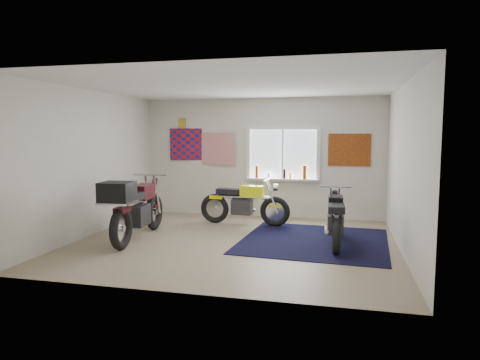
% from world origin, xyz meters
% --- Properties ---
extents(ground, '(5.50, 5.50, 0.00)m').
position_xyz_m(ground, '(0.00, 0.00, 0.00)').
color(ground, '#9E896B').
rests_on(ground, ground).
extents(room_shell, '(5.50, 5.50, 5.50)m').
position_xyz_m(room_shell, '(0.00, 0.00, 1.64)').
color(room_shell, white).
rests_on(room_shell, ground).
extents(navy_rug, '(2.67, 2.76, 0.01)m').
position_xyz_m(navy_rug, '(1.35, 0.41, 0.01)').
color(navy_rug, black).
rests_on(navy_rug, ground).
extents(window_assembly, '(1.66, 0.17, 1.26)m').
position_xyz_m(window_assembly, '(0.50, 2.47, 1.37)').
color(window_assembly, white).
rests_on(window_assembly, room_shell).
extents(oil_bottles, '(1.16, 0.09, 0.30)m').
position_xyz_m(oil_bottles, '(0.57, 2.40, 1.03)').
color(oil_bottles, '#923A15').
rests_on(oil_bottles, window_assembly).
extents(flag_display, '(1.60, 0.10, 1.17)m').
position_xyz_m(flag_display, '(-1.90, 2.48, 2.15)').
color(flag_display, red).
rests_on(flag_display, room_shell).
extents(triumph_poster, '(0.90, 0.03, 0.70)m').
position_xyz_m(triumph_poster, '(1.95, 2.48, 1.55)').
color(triumph_poster, '#A54C14').
rests_on(triumph_poster, room_shell).
extents(yellow_triumph, '(1.94, 0.58, 0.98)m').
position_xyz_m(yellow_triumph, '(-0.18, 1.50, 0.43)').
color(yellow_triumph, black).
rests_on(yellow_triumph, ground).
extents(black_chrome_bike, '(0.58, 1.88, 0.97)m').
position_xyz_m(black_chrome_bike, '(1.71, 0.24, 0.42)').
color(black_chrome_bike, black).
rests_on(black_chrome_bike, navy_rug).
extents(maroon_tourer, '(0.71, 2.24, 1.14)m').
position_xyz_m(maroon_tourer, '(-1.74, -0.31, 0.59)').
color(maroon_tourer, black).
rests_on(maroon_tourer, ground).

